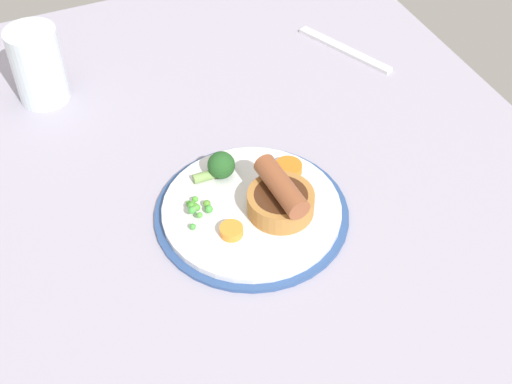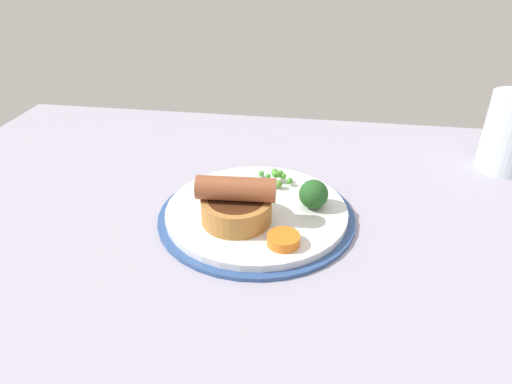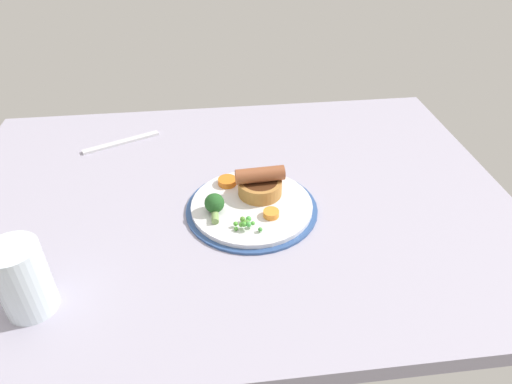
{
  "view_description": "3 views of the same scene",
  "coord_description": "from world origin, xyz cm",
  "px_view_note": "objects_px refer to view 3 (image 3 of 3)",
  "views": [
    {
      "loc": [
        -60.5,
        28.88,
        70.45
      ],
      "look_at": [
        -2.97,
        3.85,
        6.28
      ],
      "focal_mm": 50.0,
      "sensor_mm": 36.0,
      "label": 1
    },
    {
      "loc": [
        3.78,
        -43.38,
        35.18
      ],
      "look_at": [
        -3.92,
        6.47,
        5.66
      ],
      "focal_mm": 32.0,
      "sensor_mm": 36.0,
      "label": 2
    },
    {
      "loc": [
        3.76,
        72.21,
        57.02
      ],
      "look_at": [
        -4.41,
        4.5,
        6.93
      ],
      "focal_mm": 32.0,
      "sensor_mm": 36.0,
      "label": 3
    }
  ],
  "objects_px": {
    "dinner_plate": "(252,207)",
    "pea_pile": "(246,223)",
    "fork": "(121,142)",
    "sausage_pudding": "(260,184)",
    "carrot_slice_0": "(271,214)",
    "broccoli_floret_near": "(214,204)",
    "carrot_slice_2": "(227,181)",
    "drinking_glass": "(22,279)"
  },
  "relations": [
    {
      "from": "dinner_plate",
      "to": "pea_pile",
      "type": "height_order",
      "value": "pea_pile"
    },
    {
      "from": "dinner_plate",
      "to": "fork",
      "type": "height_order",
      "value": "dinner_plate"
    },
    {
      "from": "sausage_pudding",
      "to": "fork",
      "type": "relative_size",
      "value": 0.52
    },
    {
      "from": "dinner_plate",
      "to": "fork",
      "type": "relative_size",
      "value": 1.38
    },
    {
      "from": "pea_pile",
      "to": "broccoli_floret_near",
      "type": "distance_m",
      "value": 0.07
    },
    {
      "from": "carrot_slice_2",
      "to": "drinking_glass",
      "type": "xyz_separation_m",
      "value": [
        0.31,
        0.26,
        0.04
      ]
    },
    {
      "from": "drinking_glass",
      "to": "broccoli_floret_near",
      "type": "bearing_deg",
      "value": -147.74
    },
    {
      "from": "sausage_pudding",
      "to": "carrot_slice_2",
      "type": "height_order",
      "value": "sausage_pudding"
    },
    {
      "from": "sausage_pudding",
      "to": "drinking_glass",
      "type": "bearing_deg",
      "value": -152.3
    },
    {
      "from": "dinner_plate",
      "to": "carrot_slice_2",
      "type": "relative_size",
      "value": 6.76
    },
    {
      "from": "carrot_slice_0",
      "to": "fork",
      "type": "distance_m",
      "value": 0.45
    },
    {
      "from": "dinner_plate",
      "to": "carrot_slice_2",
      "type": "bearing_deg",
      "value": -59.78
    },
    {
      "from": "carrot_slice_0",
      "to": "carrot_slice_2",
      "type": "relative_size",
      "value": 0.79
    },
    {
      "from": "dinner_plate",
      "to": "broccoli_floret_near",
      "type": "relative_size",
      "value": 4.34
    },
    {
      "from": "broccoli_floret_near",
      "to": "carrot_slice_0",
      "type": "xyz_separation_m",
      "value": [
        -0.1,
        0.02,
        -0.01
      ]
    },
    {
      "from": "carrot_slice_0",
      "to": "carrot_slice_2",
      "type": "bearing_deg",
      "value": -56.99
    },
    {
      "from": "broccoli_floret_near",
      "to": "drinking_glass",
      "type": "relative_size",
      "value": 0.49
    },
    {
      "from": "drinking_glass",
      "to": "pea_pile",
      "type": "bearing_deg",
      "value": -159.45
    },
    {
      "from": "sausage_pudding",
      "to": "carrot_slice_0",
      "type": "height_order",
      "value": "sausage_pudding"
    },
    {
      "from": "broccoli_floret_near",
      "to": "fork",
      "type": "bearing_deg",
      "value": 35.68
    },
    {
      "from": "carrot_slice_0",
      "to": "broccoli_floret_near",
      "type": "bearing_deg",
      "value": -13.86
    },
    {
      "from": "sausage_pudding",
      "to": "pea_pile",
      "type": "height_order",
      "value": "sausage_pudding"
    },
    {
      "from": "carrot_slice_2",
      "to": "fork",
      "type": "relative_size",
      "value": 0.2
    },
    {
      "from": "sausage_pudding",
      "to": "fork",
      "type": "height_order",
      "value": "sausage_pudding"
    },
    {
      "from": "sausage_pudding",
      "to": "drinking_glass",
      "type": "relative_size",
      "value": 0.8
    },
    {
      "from": "pea_pile",
      "to": "fork",
      "type": "xyz_separation_m",
      "value": [
        0.26,
        -0.35,
        -0.02
      ]
    },
    {
      "from": "fork",
      "to": "drinking_glass",
      "type": "xyz_separation_m",
      "value": [
        0.07,
        0.48,
        0.06
      ]
    },
    {
      "from": "dinner_plate",
      "to": "pea_pile",
      "type": "xyz_separation_m",
      "value": [
        0.02,
        0.07,
        0.02
      ]
    },
    {
      "from": "broccoli_floret_near",
      "to": "carrot_slice_2",
      "type": "xyz_separation_m",
      "value": [
        -0.03,
        -0.09,
        -0.01
      ]
    },
    {
      "from": "sausage_pudding",
      "to": "pea_pile",
      "type": "relative_size",
      "value": 1.76
    },
    {
      "from": "sausage_pudding",
      "to": "carrot_slice_2",
      "type": "distance_m",
      "value": 0.07
    },
    {
      "from": "carrot_slice_0",
      "to": "drinking_glass",
      "type": "relative_size",
      "value": 0.25
    },
    {
      "from": "pea_pile",
      "to": "drinking_glass",
      "type": "distance_m",
      "value": 0.35
    },
    {
      "from": "dinner_plate",
      "to": "carrot_slice_0",
      "type": "xyz_separation_m",
      "value": [
        -0.03,
        0.04,
        0.01
      ]
    },
    {
      "from": "fork",
      "to": "carrot_slice_0",
      "type": "bearing_deg",
      "value": 109.0
    },
    {
      "from": "sausage_pudding",
      "to": "pea_pile",
      "type": "xyz_separation_m",
      "value": [
        0.04,
        0.1,
        -0.01
      ]
    },
    {
      "from": "sausage_pudding",
      "to": "broccoli_floret_near",
      "type": "distance_m",
      "value": 0.1
    },
    {
      "from": "drinking_glass",
      "to": "sausage_pudding",
      "type": "bearing_deg",
      "value": -148.86
    },
    {
      "from": "carrot_slice_0",
      "to": "drinking_glass",
      "type": "bearing_deg",
      "value": 21.7
    },
    {
      "from": "dinner_plate",
      "to": "drinking_glass",
      "type": "xyz_separation_m",
      "value": [
        0.35,
        0.19,
        0.05
      ]
    },
    {
      "from": "sausage_pudding",
      "to": "broccoli_floret_near",
      "type": "xyz_separation_m",
      "value": [
        0.09,
        0.05,
        -0.01
      ]
    },
    {
      "from": "broccoli_floret_near",
      "to": "fork",
      "type": "height_order",
      "value": "broccoli_floret_near"
    }
  ]
}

